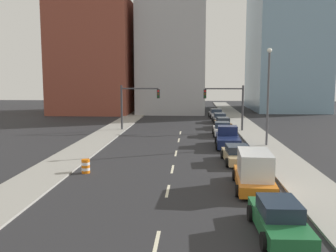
# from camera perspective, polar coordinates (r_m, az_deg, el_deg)

# --- Properties ---
(sidewalk_left) EXTENTS (3.29, 92.07, 0.13)m
(sidewalk_left) POSITION_cam_1_polar(r_m,az_deg,el_deg) (53.27, -6.90, 0.42)
(sidewalk_left) COLOR gray
(sidewalk_left) RESTS_ON ground
(sidewalk_right) EXTENTS (3.29, 92.07, 0.13)m
(sidewalk_right) POSITION_cam_1_polar(r_m,az_deg,el_deg) (52.84, 11.35, 0.28)
(sidewalk_right) COLOR gray
(sidewalk_right) RESTS_ON ground
(lane_stripe_at_8m) EXTENTS (0.16, 2.40, 0.01)m
(lane_stripe_at_8m) POSITION_cam_1_polar(r_m,az_deg,el_deg) (15.36, -1.80, -17.44)
(lane_stripe_at_8m) COLOR beige
(lane_stripe_at_8m) RESTS_ON ground
(lane_stripe_at_15m) EXTENTS (0.16, 2.40, 0.01)m
(lane_stripe_at_15m) POSITION_cam_1_polar(r_m,az_deg,el_deg) (21.77, -0.04, -9.85)
(lane_stripe_at_15m) COLOR beige
(lane_stripe_at_15m) RESTS_ON ground
(lane_stripe_at_20m) EXTENTS (0.16, 2.40, 0.01)m
(lane_stripe_at_20m) POSITION_cam_1_polar(r_m,az_deg,el_deg) (26.76, 0.69, -6.57)
(lane_stripe_at_20m) COLOR beige
(lane_stripe_at_20m) RESTS_ON ground
(lane_stripe_at_26m) EXTENTS (0.16, 2.40, 0.01)m
(lane_stripe_at_26m) POSITION_cam_1_polar(r_m,az_deg,el_deg) (32.23, 1.22, -4.17)
(lane_stripe_at_26m) COLOR beige
(lane_stripe_at_26m) RESTS_ON ground
(lane_stripe_at_32m) EXTENTS (0.16, 2.40, 0.01)m
(lane_stripe_at_32m) POSITION_cam_1_polar(r_m,az_deg,el_deg) (38.91, 1.65, -2.17)
(lane_stripe_at_32m) COLOR beige
(lane_stripe_at_32m) RESTS_ON ground
(lane_stripe_at_38m) EXTENTS (0.16, 2.40, 0.01)m
(lane_stripe_at_38m) POSITION_cam_1_polar(r_m,az_deg,el_deg) (44.15, 1.90, -1.04)
(lane_stripe_at_38m) COLOR beige
(lane_stripe_at_38m) RESTS_ON ground
(building_brick_left) EXTENTS (14.00, 16.00, 20.06)m
(building_brick_left) POSITION_cam_1_polar(r_m,az_deg,el_deg) (71.86, -10.97, 10.08)
(building_brick_left) COLOR brown
(building_brick_left) RESTS_ON ground
(building_office_center) EXTENTS (12.00, 20.00, 29.58)m
(building_office_center) POSITION_cam_1_polar(r_m,az_deg,el_deg) (74.05, 0.71, 13.83)
(building_office_center) COLOR #A8A8AD
(building_office_center) RESTS_ON ground
(building_glass_right) EXTENTS (13.00, 20.00, 35.29)m
(building_glass_right) POSITION_cam_1_polar(r_m,az_deg,el_deg) (80.43, 17.58, 15.03)
(building_glass_right) COLOR #7A9EB7
(building_glass_right) RESTS_ON ground
(traffic_signal_left) EXTENTS (4.83, 0.35, 5.55)m
(traffic_signal_left) POSITION_cam_1_polar(r_m,az_deg,el_deg) (45.99, -5.27, 3.85)
(traffic_signal_left) COLOR #38383D
(traffic_signal_left) RESTS_ON ground
(traffic_signal_right) EXTENTS (4.83, 0.35, 5.55)m
(traffic_signal_right) POSITION_cam_1_polar(r_m,az_deg,el_deg) (45.66, 9.48, 3.75)
(traffic_signal_right) COLOR #38383D
(traffic_signal_right) RESTS_ON ground
(traffic_barrel) EXTENTS (0.56, 0.56, 0.95)m
(traffic_barrel) POSITION_cam_1_polar(r_m,az_deg,el_deg) (26.18, -12.43, -6.00)
(traffic_barrel) COLOR orange
(traffic_barrel) RESTS_ON ground
(street_lamp) EXTENTS (0.44, 0.44, 9.16)m
(street_lamp) POSITION_cam_1_polar(r_m,az_deg,el_deg) (36.11, 15.03, 5.22)
(street_lamp) COLOR #4C4C51
(street_lamp) RESTS_ON ground
(sedan_green) EXTENTS (2.10, 4.82, 1.47)m
(sedan_green) POSITION_cam_1_polar(r_m,az_deg,el_deg) (16.51, 16.54, -13.42)
(sedan_green) COLOR #1E6033
(sedan_green) RESTS_ON ground
(box_truck_orange) EXTENTS (2.52, 5.38, 2.25)m
(box_truck_orange) POSITION_cam_1_polar(r_m,az_deg,el_deg) (22.39, 13.01, -6.78)
(box_truck_orange) COLOR orange
(box_truck_orange) RESTS_ON ground
(sedan_tan) EXTENTS (2.31, 4.70, 1.35)m
(sedan_tan) POSITION_cam_1_polar(r_m,az_deg,el_deg) (29.09, 10.52, -4.31)
(sedan_tan) COLOR tan
(sedan_tan) RESTS_ON ground
(pickup_truck_navy) EXTENTS (2.51, 5.46, 1.88)m
(pickup_truck_navy) POSITION_cam_1_polar(r_m,az_deg,el_deg) (35.71, 9.09, -1.88)
(pickup_truck_navy) COLOR #141E47
(pickup_truck_navy) RESTS_ON ground
(sedan_white) EXTENTS (2.16, 4.30, 1.55)m
(sedan_white) POSITION_cam_1_polar(r_m,az_deg,el_deg) (42.35, 8.24, -0.52)
(sedan_white) COLOR silver
(sedan_white) RESTS_ON ground
(sedan_brown) EXTENTS (2.19, 4.62, 1.39)m
(sedan_brown) POSITION_cam_1_polar(r_m,az_deg,el_deg) (48.59, 8.37, 0.41)
(sedan_brown) COLOR brown
(sedan_brown) RESTS_ON ground
(sedan_gray) EXTENTS (2.17, 4.62, 1.37)m
(sedan_gray) POSITION_cam_1_polar(r_m,az_deg,el_deg) (54.78, 7.88, 1.19)
(sedan_gray) COLOR slate
(sedan_gray) RESTS_ON ground
(sedan_silver) EXTENTS (2.33, 4.59, 1.46)m
(sedan_silver) POSITION_cam_1_polar(r_m,az_deg,el_deg) (60.97, 7.32, 1.87)
(sedan_silver) COLOR #B2B2BC
(sedan_silver) RESTS_ON ground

